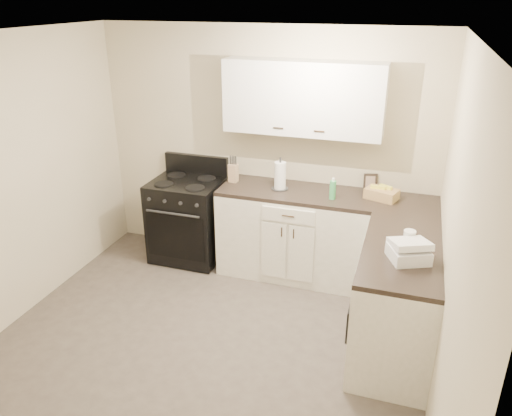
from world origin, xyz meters
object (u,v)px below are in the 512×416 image
(countertop_grill, at_px, (408,254))
(knife_block, at_px, (233,173))
(paper_towel, at_px, (280,176))
(wicker_basket, at_px, (382,194))
(stove, at_px, (188,220))

(countertop_grill, bearing_deg, knife_block, 122.99)
(paper_towel, height_order, wicker_basket, paper_towel)
(paper_towel, xyz_separation_m, countertop_grill, (1.30, -1.12, -0.09))
(paper_towel, relative_size, countertop_grill, 1.05)
(stove, distance_m, countertop_grill, 2.63)
(knife_block, distance_m, countertop_grill, 2.16)
(stove, xyz_separation_m, knife_block, (0.52, 0.08, 0.58))
(stove, height_order, paper_towel, paper_towel)
(stove, xyz_separation_m, countertop_grill, (2.33, -1.09, 0.53))
(countertop_grill, bearing_deg, wicker_basket, 79.98)
(knife_block, bearing_deg, paper_towel, 1.55)
(paper_towel, bearing_deg, stove, -178.65)
(knife_block, xyz_separation_m, countertop_grill, (1.82, -1.17, -0.05))
(stove, relative_size, countertop_grill, 3.34)
(knife_block, distance_m, wicker_basket, 1.52)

